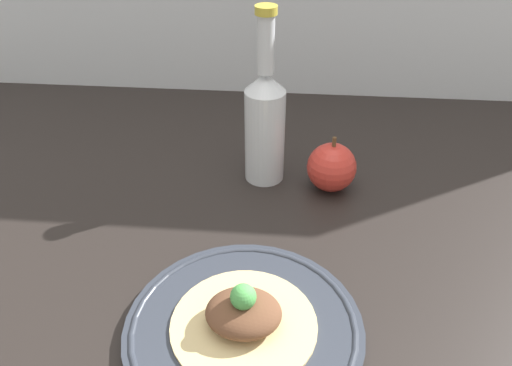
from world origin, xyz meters
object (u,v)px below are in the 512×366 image
Objects in this scene: plated_food at (244,315)px; cider_bottle at (265,121)px; plate at (244,328)px; apple at (332,167)px.

cider_bottle reaches higher than plated_food.
plate is 32.69cm from apple.
plated_food reaches higher than plate.
cider_bottle is at bearing 90.03° from plate.
plated_food is 1.80× the size of apple.
plate is at bearing -89.97° from cider_bottle.
plate is 1.64× the size of plated_food.
plated_food is 0.60× the size of cider_bottle.
cider_bottle is (-0.01, 32.97, 9.78)cm from plate.
plate is 34.39cm from cider_bottle.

